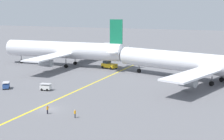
{
  "coord_description": "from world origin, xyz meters",
  "views": [
    {
      "loc": [
        38.83,
        -51.96,
        19.37
      ],
      "look_at": [
        1.7,
        25.74,
        4.0
      ],
      "focal_mm": 52.85,
      "sensor_mm": 36.0,
      "label": 1
    }
  ],
  "objects_px": {
    "ground_crew_ramp_agent_by_cones": "(47,110)",
    "ground_crew_marshaller_foreground": "(75,114)",
    "gse_baggage_cart_trailing": "(46,87)",
    "gse_baggage_cart_near_cluster": "(6,85)",
    "airliner_being_pushed": "(206,64)",
    "jet_bridge": "(103,48)",
    "pushback_tug": "(109,65)",
    "airliner_at_gate_left": "(63,50)"
  },
  "relations": [
    {
      "from": "gse_baggage_cart_trailing",
      "to": "ground_crew_ramp_agent_by_cones",
      "type": "xyz_separation_m",
      "value": [
        11.92,
        -15.42,
        0.0
      ]
    },
    {
      "from": "airliner_being_pushed",
      "to": "gse_baggage_cart_trailing",
      "type": "bearing_deg",
      "value": -141.92
    },
    {
      "from": "airliner_being_pushed",
      "to": "gse_baggage_cart_near_cluster",
      "type": "bearing_deg",
      "value": -146.14
    },
    {
      "from": "airliner_at_gate_left",
      "to": "ground_crew_marshaller_foreground",
      "type": "relative_size",
      "value": 31.68
    },
    {
      "from": "jet_bridge",
      "to": "airliner_being_pushed",
      "type": "bearing_deg",
      "value": -33.89
    },
    {
      "from": "gse_baggage_cart_trailing",
      "to": "gse_baggage_cart_near_cluster",
      "type": "distance_m",
      "value": 10.52
    },
    {
      "from": "airliner_at_gate_left",
      "to": "ground_crew_ramp_agent_by_cones",
      "type": "xyz_separation_m",
      "value": [
        28.83,
        -48.71,
        -4.83
      ]
    },
    {
      "from": "gse_baggage_cart_trailing",
      "to": "gse_baggage_cart_near_cluster",
      "type": "xyz_separation_m",
      "value": [
        -10.1,
        -2.94,
        0.0
      ]
    },
    {
      "from": "airliner_being_pushed",
      "to": "ground_crew_marshaller_foreground",
      "type": "bearing_deg",
      "value": -111.08
    },
    {
      "from": "ground_crew_ramp_agent_by_cones",
      "to": "jet_bridge",
      "type": "relative_size",
      "value": 0.09
    },
    {
      "from": "ground_crew_ramp_agent_by_cones",
      "to": "pushback_tug",
      "type": "bearing_deg",
      "value": 103.0
    },
    {
      "from": "pushback_tug",
      "to": "ground_crew_ramp_agent_by_cones",
      "type": "height_order",
      "value": "pushback_tug"
    },
    {
      "from": "airliner_at_gate_left",
      "to": "pushback_tug",
      "type": "bearing_deg",
      "value": 7.17
    },
    {
      "from": "pushback_tug",
      "to": "gse_baggage_cart_trailing",
      "type": "distance_m",
      "value": 35.44
    },
    {
      "from": "airliner_at_gate_left",
      "to": "airliner_being_pushed",
      "type": "relative_size",
      "value": 0.85
    },
    {
      "from": "airliner_being_pushed",
      "to": "gse_baggage_cart_trailing",
      "type": "distance_m",
      "value": 43.57
    },
    {
      "from": "gse_baggage_cart_near_cluster",
      "to": "jet_bridge",
      "type": "bearing_deg",
      "value": 93.98
    },
    {
      "from": "airliner_being_pushed",
      "to": "ground_crew_ramp_agent_by_cones",
      "type": "bearing_deg",
      "value": -117.79
    },
    {
      "from": "pushback_tug",
      "to": "ground_crew_marshaller_foreground",
      "type": "xyz_separation_m",
      "value": [
        17.79,
        -50.65,
        -0.43
      ]
    },
    {
      "from": "pushback_tug",
      "to": "ground_crew_marshaller_foreground",
      "type": "bearing_deg",
      "value": -70.65
    },
    {
      "from": "airliner_being_pushed",
      "to": "pushback_tug",
      "type": "bearing_deg",
      "value": 165.64
    },
    {
      "from": "airliner_at_gate_left",
      "to": "gse_baggage_cart_trailing",
      "type": "relative_size",
      "value": 17.0
    },
    {
      "from": "pushback_tug",
      "to": "jet_bridge",
      "type": "distance_m",
      "value": 28.16
    },
    {
      "from": "gse_baggage_cart_trailing",
      "to": "airliner_at_gate_left",
      "type": "bearing_deg",
      "value": 116.94
    },
    {
      "from": "ground_crew_marshaller_foreground",
      "to": "pushback_tug",
      "type": "bearing_deg",
      "value": 109.35
    },
    {
      "from": "airliner_being_pushed",
      "to": "jet_bridge",
      "type": "xyz_separation_m",
      "value": [
        -48.58,
        32.62,
        -1.18
      ]
    },
    {
      "from": "gse_baggage_cart_near_cluster",
      "to": "ground_crew_marshaller_foreground",
      "type": "relative_size",
      "value": 1.97
    },
    {
      "from": "gse_baggage_cart_near_cluster",
      "to": "ground_crew_ramp_agent_by_cones",
      "type": "relative_size",
      "value": 1.89
    },
    {
      "from": "airliner_being_pushed",
      "to": "pushback_tug",
      "type": "relative_size",
      "value": 7.04
    },
    {
      "from": "pushback_tug",
      "to": "airliner_being_pushed",
      "type": "bearing_deg",
      "value": -14.36
    },
    {
      "from": "ground_crew_ramp_agent_by_cones",
      "to": "jet_bridge",
      "type": "distance_m",
      "value": 79.35
    },
    {
      "from": "airliner_being_pushed",
      "to": "pushback_tug",
      "type": "distance_m",
      "value": 35.27
    },
    {
      "from": "airliner_at_gate_left",
      "to": "gse_baggage_cart_near_cluster",
      "type": "xyz_separation_m",
      "value": [
        6.81,
        -36.23,
        -4.83
      ]
    },
    {
      "from": "ground_crew_marshaller_foreground",
      "to": "ground_crew_ramp_agent_by_cones",
      "type": "bearing_deg",
      "value": -178.11
    },
    {
      "from": "pushback_tug",
      "to": "gse_baggage_cart_near_cluster",
      "type": "bearing_deg",
      "value": -104.99
    },
    {
      "from": "airliner_being_pushed",
      "to": "pushback_tug",
      "type": "height_order",
      "value": "airliner_being_pushed"
    },
    {
      "from": "ground_crew_ramp_agent_by_cones",
      "to": "ground_crew_marshaller_foreground",
      "type": "bearing_deg",
      "value": 1.89
    },
    {
      "from": "airliner_at_gate_left",
      "to": "ground_crew_ramp_agent_by_cones",
      "type": "relative_size",
      "value": 30.34
    },
    {
      "from": "airliner_being_pushed",
      "to": "gse_baggage_cart_trailing",
      "type": "relative_size",
      "value": 20.11
    },
    {
      "from": "ground_crew_ramp_agent_by_cones",
      "to": "gse_baggage_cart_trailing",
      "type": "bearing_deg",
      "value": 127.7
    },
    {
      "from": "pushback_tug",
      "to": "gse_baggage_cart_trailing",
      "type": "bearing_deg",
      "value": -90.28
    },
    {
      "from": "airliner_at_gate_left",
      "to": "gse_baggage_cart_near_cluster",
      "type": "height_order",
      "value": "airliner_at_gate_left"
    }
  ]
}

